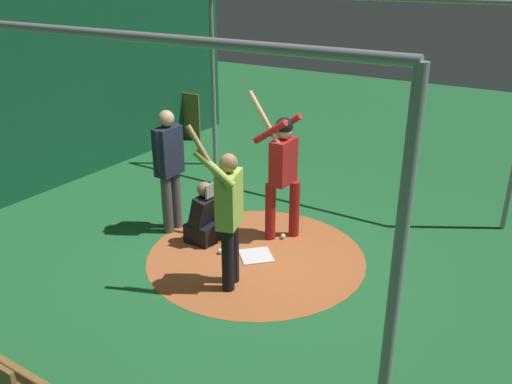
{
  "coord_description": "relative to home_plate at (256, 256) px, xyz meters",
  "views": [
    {
      "loc": [
        3.42,
        -5.39,
        3.62
      ],
      "look_at": [
        0.0,
        0.0,
        0.95
      ],
      "focal_mm": 37.62,
      "sensor_mm": 36.0,
      "label": 1
    }
  ],
  "objects": [
    {
      "name": "ground_plane",
      "position": [
        0.0,
        0.0,
        -0.01
      ],
      "size": [
        26.26,
        26.26,
        0.0
      ],
      "primitive_type": "plane",
      "color": "#216633"
    },
    {
      "name": "dirt_circle",
      "position": [
        0.0,
        0.0,
        -0.01
      ],
      "size": [
        2.96,
        2.96,
        0.01
      ],
      "primitive_type": "cylinder",
      "color": "#B76033",
      "rests_on": "ground"
    },
    {
      "name": "home_plate",
      "position": [
        0.0,
        0.0,
        0.0
      ],
      "size": [
        0.59,
        0.59,
        0.01
      ],
      "primitive_type": "cube",
      "rotation": [
        0.0,
        0.0,
        0.79
      ],
      "color": "white",
      "rests_on": "dirt_circle"
    },
    {
      "name": "batter",
      "position": [
        -0.0,
        0.69,
        1.08
      ],
      "size": [
        0.68,
        0.49,
        2.12
      ],
      "color": "maroon",
      "rests_on": "ground"
    },
    {
      "name": "catcher",
      "position": [
        -0.84,
        -0.02,
        0.34
      ],
      "size": [
        0.58,
        0.4,
        0.92
      ],
      "color": "black",
      "rests_on": "ground"
    },
    {
      "name": "umpire",
      "position": [
        -1.49,
        0.04,
        1.02
      ],
      "size": [
        0.23,
        0.49,
        1.82
      ],
      "color": "#4C4C51",
      "rests_on": "ground"
    },
    {
      "name": "visitor",
      "position": [
        0.11,
        -0.77,
        0.98
      ],
      "size": [
        0.55,
        0.58,
        2.08
      ],
      "rotation": [
        0.0,
        0.0,
        0.3
      ],
      "color": "black",
      "rests_on": "ground"
    },
    {
      "name": "back_wall",
      "position": [
        -4.45,
        0.0,
        1.89
      ],
      "size": [
        0.22,
        10.26,
        3.78
      ],
      "color": "#145133",
      "rests_on": "ground"
    },
    {
      "name": "cage_frame",
      "position": [
        0.0,
        0.0,
        2.21
      ],
      "size": [
        5.44,
        5.51,
        3.24
      ],
      "color": "gray",
      "rests_on": "ground"
    },
    {
      "name": "bat_rack",
      "position": [
        -4.2,
        3.82,
        0.48
      ],
      "size": [
        0.58,
        0.19,
        1.05
      ],
      "color": "olive",
      "rests_on": "ground"
    },
    {
      "name": "baseball_0",
      "position": [
        0.06,
        0.64,
        0.03
      ],
      "size": [
        0.07,
        0.07,
        0.07
      ],
      "primitive_type": "sphere",
      "color": "white",
      "rests_on": "dirt_circle"
    },
    {
      "name": "baseball_1",
      "position": [
        -0.45,
        -0.21,
        0.03
      ],
      "size": [
        0.07,
        0.07,
        0.07
      ],
      "primitive_type": "sphere",
      "color": "white",
      "rests_on": "dirt_circle"
    }
  ]
}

